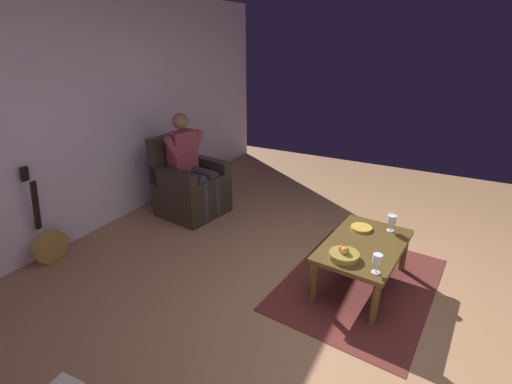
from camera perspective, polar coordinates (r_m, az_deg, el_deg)
The scene contains 11 objects.
ground_plane at distance 3.55m, azimuth 17.26°, elevation -14.70°, with size 7.51×7.51×0.00m, color #A77952.
wall_back at distance 4.61m, azimuth -22.89°, elevation 11.09°, with size 6.54×0.06×2.63m, color silver.
rug at distance 3.65m, azimuth 15.51°, elevation -13.27°, with size 1.70×1.22×0.01m, color maroon.
armchair at distance 4.78m, azimuth -10.08°, elevation 0.75°, with size 0.81×0.80×0.99m.
person_seated at distance 4.64m, azimuth -9.98°, elevation 4.42°, with size 0.62×0.62×1.27m.
coffee_table at distance 3.46m, azimuth 16.13°, elevation -8.41°, with size 1.05×0.71×0.42m.
guitar at distance 4.25m, azimuth -29.08°, elevation -6.74°, with size 0.35×0.24×0.99m.
wine_glass_near at distance 3.67m, azimuth 20.02°, elevation -4.09°, with size 0.08×0.08×0.16m.
wine_glass_far at distance 3.01m, azimuth 18.05°, elevation -9.88°, with size 0.07×0.07×0.16m.
fruit_bowl at distance 3.16m, azimuth 13.31°, elevation -9.23°, with size 0.25×0.25×0.11m.
decorative_dish at distance 3.66m, azimuth 15.80°, elevation -5.29°, with size 0.20×0.20×0.02m, color gold.
Camera 1 is at (2.85, 0.38, 2.08)m, focal length 26.18 mm.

